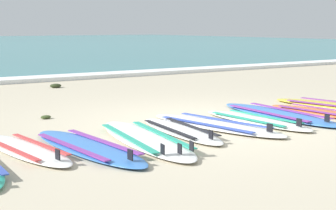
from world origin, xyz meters
name	(u,v)px	position (x,y,z in m)	size (l,w,h in m)	color
ground_plane	(208,123)	(0.00, 0.00, 0.00)	(80.00, 80.00, 0.00)	#C1B599
wave_foam_strip	(42,79)	(0.00, 7.17, 0.06)	(80.00, 0.83, 0.11)	white
surfboard_1	(26,149)	(-2.83, -0.28, 0.04)	(0.72, 2.00, 0.18)	white
surfboard_2	(87,147)	(-2.20, -0.55, 0.04)	(0.76, 2.36, 0.18)	#3875CC
surfboard_3	(145,139)	(-1.41, -0.54, 0.04)	(0.99, 2.60, 0.18)	white
surfboard_4	(180,130)	(-0.75, -0.36, 0.04)	(0.68, 2.00, 0.18)	white
surfboard_5	(215,125)	(-0.12, -0.31, 0.04)	(1.04, 2.43, 0.18)	white
surfboard_6	(256,120)	(0.62, -0.36, 0.04)	(0.63, 2.10, 0.18)	silver
surfboard_7	(278,114)	(1.30, -0.15, 0.04)	(0.75, 2.60, 0.18)	#3875CC
surfboard_8	(320,112)	(1.99, -0.40, 0.04)	(0.66, 2.00, 0.18)	orange
seaweed_clump_mid_sand	(46,117)	(-1.89, 1.66, 0.03)	(0.16, 0.13, 0.06)	#384723
seaweed_clump_by_the_boards	(56,86)	(-0.28, 5.47, 0.05)	(0.27, 0.22, 0.10)	#2D381E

